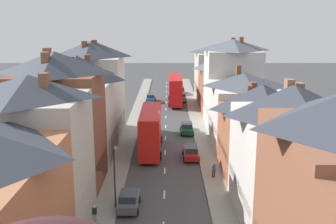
{
  "coord_description": "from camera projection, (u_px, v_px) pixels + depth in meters",
  "views": [
    {
      "loc": [
        0.36,
        -16.49,
        16.38
      ],
      "look_at": [
        0.21,
        41.28,
        2.5
      ],
      "focal_mm": 42.0,
      "sensor_mm": 36.0,
      "label": 1
    }
  ],
  "objects": [
    {
      "name": "pavement_left",
      "position": [
        131.0,
        134.0,
        56.81
      ],
      "size": [
        2.2,
        104.0,
        0.14
      ],
      "primitive_type": "cube",
      "color": "gray",
      "rests_on": "ground"
    },
    {
      "name": "centre_line_dashes",
      "position": [
        166.0,
        138.0,
        54.86
      ],
      "size": [
        0.14,
        97.8,
        0.01
      ],
      "color": "silver",
      "rests_on": "ground"
    },
    {
      "name": "street_lamp",
      "position": [
        116.0,
        174.0,
        33.96
      ],
      "size": [
        0.2,
        1.12,
        5.5
      ],
      "color": "black",
      "rests_on": "ground"
    },
    {
      "name": "pedestrian_mid_left",
      "position": [
        96.0,
        213.0,
        31.65
      ],
      "size": [
        0.36,
        0.22,
        1.61
      ],
      "color": "gray",
      "rests_on": "pavement_left"
    },
    {
      "name": "pedestrian_mid_right",
      "position": [
        215.0,
        169.0,
        40.85
      ],
      "size": [
        0.36,
        0.22,
        1.61
      ],
      "color": "#23232D",
      "rests_on": "pavement_right"
    },
    {
      "name": "car_near_blue",
      "position": [
        192.0,
        152.0,
        46.88
      ],
      "size": [
        1.9,
        4.4,
        1.57
      ],
      "color": "maroon",
      "rests_on": "ground"
    },
    {
      "name": "double_decker_bus_mid_street",
      "position": [
        176.0,
        90.0,
        76.19
      ],
      "size": [
        2.74,
        10.8,
        5.3
      ],
      "color": "red",
      "rests_on": "ground"
    },
    {
      "name": "pavement_right",
      "position": [
        202.0,
        134.0,
        56.78
      ],
      "size": [
        2.2,
        104.0,
        0.14
      ],
      "primitive_type": "cube",
      "color": "gray",
      "rests_on": "ground"
    },
    {
      "name": "car_parked_left_b",
      "position": [
        181.0,
        91.0,
        86.06
      ],
      "size": [
        1.9,
        4.58,
        1.67
      ],
      "color": "maroon",
      "rests_on": "ground"
    },
    {
      "name": "car_mid_white",
      "position": [
        188.0,
        128.0,
        57.11
      ],
      "size": [
        1.9,
        4.5,
        1.59
      ],
      "color": "#144728",
      "rests_on": "ground"
    },
    {
      "name": "double_decker_bus_lead",
      "position": [
        152.0,
        130.0,
        48.78
      ],
      "size": [
        2.74,
        10.8,
        5.3
      ],
      "color": "red",
      "rests_on": "ground"
    },
    {
      "name": "car_near_silver",
      "position": [
        130.0,
        200.0,
        34.42
      ],
      "size": [
        1.9,
        3.88,
        1.61
      ],
      "color": "#4C515B",
      "rests_on": "ground"
    },
    {
      "name": "terrace_row_left",
      "position": [
        49.0,
        140.0,
        34.41
      ],
      "size": [
        8.0,
        55.58,
        13.57
      ],
      "color": "#A36042",
      "rests_on": "ground"
    },
    {
      "name": "car_parked_left_a",
      "position": [
        183.0,
        97.0,
        78.93
      ],
      "size": [
        1.9,
        4.28,
        1.68
      ],
      "color": "gray",
      "rests_on": "ground"
    },
    {
      "name": "car_parked_right_a",
      "position": [
        152.0,
        98.0,
        78.34
      ],
      "size": [
        1.9,
        4.17,
        1.62
      ],
      "color": "#236093",
      "rests_on": "ground"
    },
    {
      "name": "terrace_row_right",
      "position": [
        255.0,
        113.0,
        44.84
      ],
      "size": [
        8.0,
        83.53,
        13.63
      ],
      "color": "brown",
      "rests_on": "ground"
    }
  ]
}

